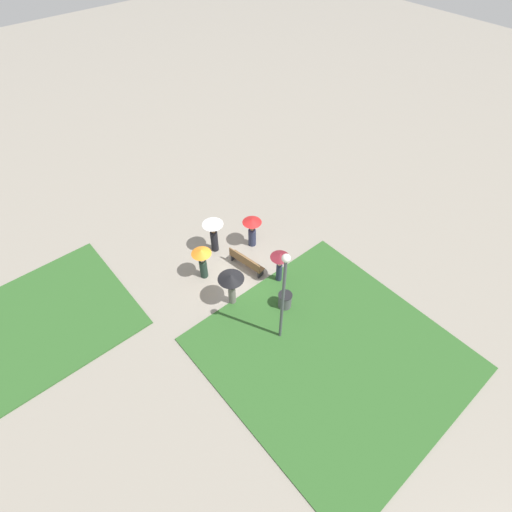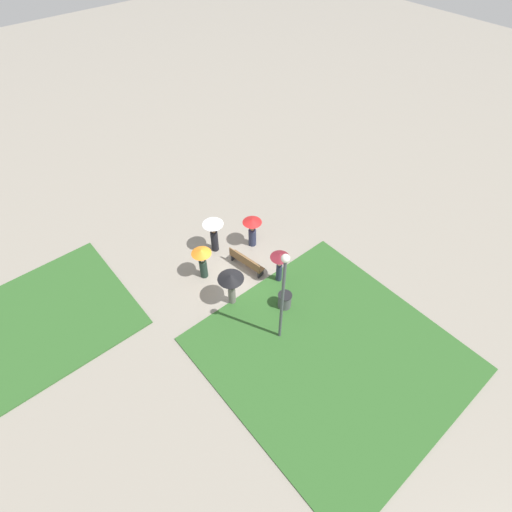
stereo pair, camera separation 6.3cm
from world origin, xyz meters
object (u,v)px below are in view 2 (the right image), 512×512
(park_bench, at_px, (246,262))
(crowd_person_black, at_px, (231,282))
(lamp_post, at_px, (283,290))
(crowd_person_orange, at_px, (202,259))
(crowd_person_white, at_px, (214,231))
(trash_bin, at_px, (285,301))
(crowd_person_red, at_px, (252,228))
(crowd_person_maroon, at_px, (280,261))

(park_bench, distance_m, crowd_person_black, 2.35)
(lamp_post, bearing_deg, crowd_person_orange, 5.77)
(crowd_person_white, bearing_deg, trash_bin, 145.05)
(lamp_post, xyz_separation_m, crowd_person_red, (5.01, -2.67, -2.07))
(crowd_person_orange, bearing_deg, trash_bin, -46.23)
(lamp_post, distance_m, crowd_person_maroon, 3.62)
(crowd_person_maroon, distance_m, crowd_person_red, 2.76)
(park_bench, bearing_deg, crowd_person_white, 1.67)
(crowd_person_maroon, bearing_deg, crowd_person_orange, -86.49)
(crowd_person_maroon, relative_size, crowd_person_black, 0.97)
(trash_bin, relative_size, crowd_person_white, 0.43)
(park_bench, bearing_deg, crowd_person_black, 114.59)
(trash_bin, bearing_deg, crowd_person_black, 43.67)
(lamp_post, bearing_deg, trash_bin, -50.30)
(crowd_person_maroon, bearing_deg, crowd_person_red, -144.46)
(crowd_person_white, xyz_separation_m, crowd_person_orange, (-1.10, 1.46, -0.07))
(trash_bin, bearing_deg, crowd_person_white, 2.87)
(park_bench, distance_m, crowd_person_orange, 2.19)
(crowd_person_red, bearing_deg, crowd_person_black, 172.31)
(trash_bin, bearing_deg, crowd_person_maroon, -32.85)
(crowd_person_red, distance_m, crowd_person_black, 3.85)
(crowd_person_maroon, relative_size, crowd_person_red, 1.05)
(crowd_person_maroon, bearing_deg, crowd_person_black, -51.14)
(crowd_person_white, relative_size, crowd_person_orange, 1.08)
(crowd_person_red, bearing_deg, crowd_person_maroon, -146.64)
(lamp_post, height_order, crowd_person_white, lamp_post)
(crowd_person_red, height_order, crowd_person_black, crowd_person_black)
(park_bench, xyz_separation_m, trash_bin, (-2.92, 0.14, -0.05))
(crowd_person_red, distance_m, crowd_person_orange, 3.17)
(crowd_person_black, bearing_deg, crowd_person_red, 136.88)
(crowd_person_orange, bearing_deg, crowd_person_white, 56.81)
(park_bench, bearing_deg, crowd_person_maroon, -165.34)
(trash_bin, xyz_separation_m, crowd_person_maroon, (1.31, -0.85, 0.91))
(park_bench, distance_m, crowd_person_red, 1.82)
(park_bench, distance_m, crowd_person_maroon, 1.95)
(trash_bin, bearing_deg, lamp_post, 129.70)
(crowd_person_red, bearing_deg, park_bench, 175.55)
(lamp_post, relative_size, crowd_person_orange, 2.81)
(park_bench, height_order, crowd_person_black, crowd_person_black)
(park_bench, relative_size, crowd_person_red, 1.14)
(trash_bin, height_order, crowd_person_orange, crowd_person_orange)
(crowd_person_orange, bearing_deg, lamp_post, -64.46)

